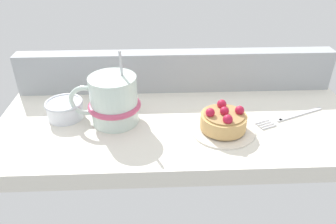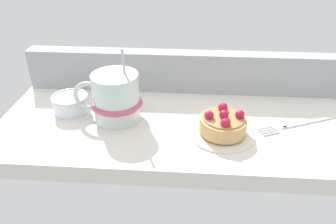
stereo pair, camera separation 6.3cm
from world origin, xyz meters
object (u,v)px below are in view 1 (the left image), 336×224
coffee_mug (113,101)px  raspberry_tart (224,120)px  dessert_plate (223,129)px  sugar_bowl (65,109)px  dessert_fork (290,117)px

coffee_mug → raspberry_tart: bearing=-11.5°
dessert_plate → raspberry_tart: raspberry_tart is taller
coffee_mug → sugar_bowl: (-10.11, 2.02, -2.71)cm
sugar_bowl → dessert_plate: bearing=-11.4°
coffee_mug → sugar_bowl: 10.66cm
raspberry_tart → dessert_fork: 15.29cm
sugar_bowl → dessert_fork: bearing=-2.9°
dessert_plate → sugar_bowl: (-31.09, 6.29, 1.63)cm
raspberry_tart → sugar_bowl: size_ratio=1.14×
dessert_plate → dessert_fork: size_ratio=0.78×
dessert_plate → raspberry_tart: bearing=-20.6°
dessert_plate → coffee_mug: size_ratio=0.83×
dessert_plate → sugar_bowl: bearing=168.6°
raspberry_tart → coffee_mug: (-20.98, 4.27, 2.23)cm
dessert_fork → sugar_bowl: (-45.69, 2.29, 1.67)cm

